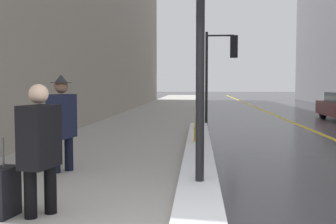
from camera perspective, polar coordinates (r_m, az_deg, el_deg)
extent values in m
cube|color=#9E9B93|center=(18.96, -2.41, -0.90)|extent=(4.00, 80.00, 0.01)
cube|color=gold|center=(19.22, 15.66, -0.99)|extent=(0.16, 80.00, 0.00)
cube|color=white|center=(8.94, 4.16, -5.61)|extent=(0.57, 11.57, 0.21)
cylinder|color=black|center=(5.92, 4.42, 12.62)|extent=(0.12, 0.12, 4.96)
cylinder|color=black|center=(17.34, 5.24, 4.71)|extent=(0.11, 0.11, 3.68)
cylinder|color=black|center=(17.46, 7.10, 10.24)|extent=(1.10, 0.09, 0.07)
cube|color=black|center=(17.44, 8.92, 8.75)|extent=(0.30, 0.21, 0.90)
sphere|color=red|center=(17.59, 8.90, 9.65)|extent=(0.19, 0.19, 0.19)
sphere|color=orange|center=(17.56, 8.89, 8.72)|extent=(0.19, 0.19, 0.19)
sphere|color=green|center=(17.54, 8.89, 7.78)|extent=(0.19, 0.19, 0.19)
cylinder|color=black|center=(5.31, -15.66, -8.84)|extent=(0.15, 0.15, 0.84)
cylinder|color=black|center=(5.19, -18.16, -9.19)|extent=(0.15, 0.15, 0.84)
cube|color=black|center=(5.16, -17.01, -3.19)|extent=(0.40, 0.56, 0.74)
sphere|color=beige|center=(5.12, -17.12, 2.37)|extent=(0.23, 0.23, 0.23)
cylinder|color=black|center=(7.79, -13.29, -4.62)|extent=(0.15, 0.15, 0.88)
cylinder|color=black|center=(7.64, -14.97, -4.81)|extent=(0.15, 0.15, 0.88)
cube|color=#191E38|center=(7.65, -14.19, -0.55)|extent=(0.42, 0.59, 0.77)
sphere|color=#8C664C|center=(7.63, -14.26, 3.37)|extent=(0.24, 0.24, 0.24)
cylinder|color=#28282D|center=(7.63, -14.26, 3.87)|extent=(0.37, 0.37, 0.01)
cone|color=#28282D|center=(7.63, -14.27, 4.41)|extent=(0.23, 0.23, 0.14)
cylinder|color=black|center=(20.85, 20.26, 0.26)|extent=(0.24, 0.72, 0.71)
cube|color=black|center=(5.38, -21.29, -10.12)|extent=(0.29, 0.40, 0.60)
cylinder|color=#4C4C51|center=(5.28, -21.42, -5.11)|extent=(0.02, 0.02, 0.35)
cylinder|color=gold|center=(9.97, 4.09, -3.65)|extent=(0.20, 0.20, 0.55)
sphere|color=gold|center=(9.93, 4.10, -1.74)|extent=(0.18, 0.18, 0.18)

